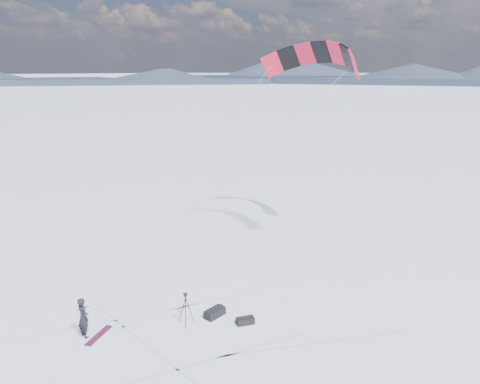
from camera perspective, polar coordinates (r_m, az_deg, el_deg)
ground at (r=19.28m, az=-10.43°, el=-17.04°), size 1800.00×1800.00×0.00m
horizon_hills at (r=17.74m, az=-10.95°, el=-7.73°), size 704.84×706.81×8.43m
snow_tracks at (r=18.79m, az=-11.84°, el=-18.03°), size 14.76×10.25×0.01m
snowkiter at (r=19.99m, az=-18.37°, el=-16.36°), size 0.46×0.64×1.64m
snowboard at (r=19.85m, az=-16.84°, el=-16.39°), size 1.36×1.13×0.04m
tripod at (r=19.53m, az=-6.65°, el=-13.43°), size 0.56×0.64×1.38m
gear_bag_a at (r=20.28m, az=-3.10°, el=-14.46°), size 0.99×0.64×0.41m
gear_bag_b at (r=19.77m, az=0.65°, el=-15.40°), size 0.80×0.57×0.33m
power_kite at (r=26.19m, az=9.14°, el=15.69°), size 15.11×6.14×10.32m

